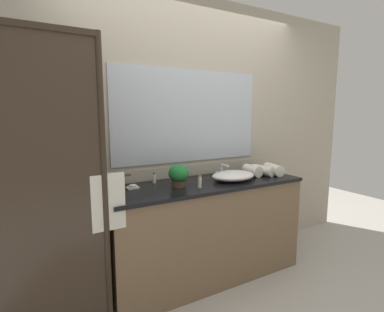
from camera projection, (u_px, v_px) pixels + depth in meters
ground_plane at (206, 276)px, 2.71m from camera, size 8.00×8.00×0.00m
wall_back_with_mirror at (188, 135)px, 2.82m from camera, size 4.40×0.06×2.60m
vanity_cabinet at (206, 230)px, 2.65m from camera, size 1.80×0.58×0.90m
shower_enclosure at (48, 193)px, 1.78m from camera, size 1.20×0.59×2.00m
sink_basin at (233, 176)px, 2.66m from camera, size 0.42×0.31×0.09m
faucet at (222, 172)px, 2.81m from camera, size 0.17×0.13×0.13m
potted_plant at (178, 174)px, 2.43m from camera, size 0.17×0.17×0.19m
soap_dish at (133, 187)px, 2.38m from camera, size 0.10×0.07×0.04m
amenity_bottle_shampoo at (154, 178)px, 2.56m from camera, size 0.03×0.03×0.09m
amenity_bottle_conditioner at (200, 182)px, 2.40m from camera, size 0.03×0.03×0.10m
rolled_towel_near_edge at (273, 169)px, 2.90m from camera, size 0.15×0.24×0.11m
rolled_towel_middle at (263, 170)px, 2.88m from camera, size 0.14×0.24×0.10m
rolled_towel_far_edge at (252, 170)px, 2.85m from camera, size 0.11×0.19×0.11m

